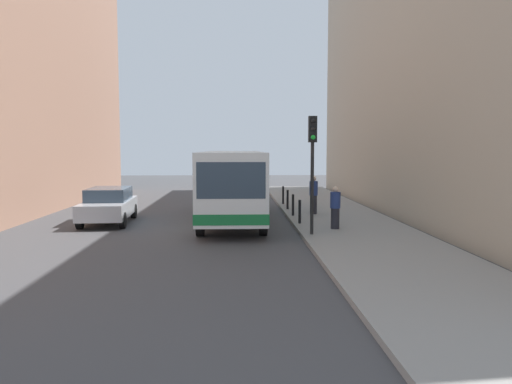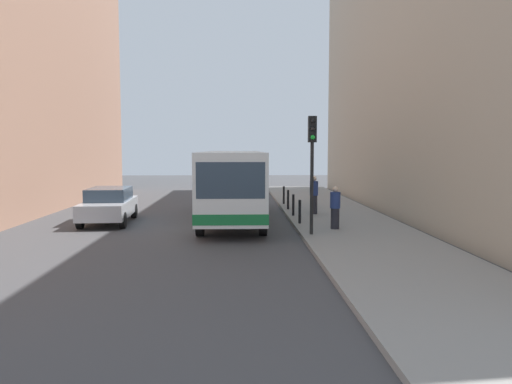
{
  "view_description": "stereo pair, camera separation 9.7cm",
  "coord_description": "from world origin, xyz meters",
  "px_view_note": "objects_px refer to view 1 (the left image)",
  "views": [
    {
      "loc": [
        0.91,
        -19.49,
        3.14
      ],
      "look_at": [
        1.7,
        0.49,
        1.42
      ],
      "focal_mm": 35.55,
      "sensor_mm": 36.0,
      "label": 1
    },
    {
      "loc": [
        1.01,
        -19.5,
        3.14
      ],
      "look_at": [
        1.7,
        0.49,
        1.42
      ],
      "focal_mm": 35.55,
      "sensor_mm": 36.0,
      "label": 2
    }
  ],
  "objects_px": {
    "pedestrian_mid_sidewalk": "(314,195)",
    "car_beside_bus": "(109,205)",
    "bollard_mid": "(293,205)",
    "bollard_far": "(288,200)",
    "bollard_near": "(300,212)",
    "traffic_light": "(312,152)",
    "pedestrian_near_signal": "(335,208)",
    "bus": "(233,181)",
    "bollard_farthest": "(283,195)"
  },
  "relations": [
    {
      "from": "bus",
      "to": "bollard_farthest",
      "type": "height_order",
      "value": "bus"
    },
    {
      "from": "bollard_mid",
      "to": "bollard_farthest",
      "type": "bearing_deg",
      "value": 90.0
    },
    {
      "from": "traffic_light",
      "to": "bollard_mid",
      "type": "xyz_separation_m",
      "value": [
        -0.1,
        4.97,
        -2.38
      ]
    },
    {
      "from": "pedestrian_mid_sidewalk",
      "to": "bollard_farthest",
      "type": "bearing_deg",
      "value": -0.07
    },
    {
      "from": "bollard_mid",
      "to": "pedestrian_near_signal",
      "type": "xyz_separation_m",
      "value": [
        1.15,
        -3.79,
        0.31
      ]
    },
    {
      "from": "bollard_near",
      "to": "pedestrian_mid_sidewalk",
      "type": "distance_m",
      "value": 3.14
    },
    {
      "from": "traffic_light",
      "to": "bollard_farthest",
      "type": "relative_size",
      "value": 4.32
    },
    {
      "from": "bollard_farthest",
      "to": "pedestrian_mid_sidewalk",
      "type": "distance_m",
      "value": 4.34
    },
    {
      "from": "bollard_near",
      "to": "bollard_mid",
      "type": "xyz_separation_m",
      "value": [
        0.0,
        2.38,
        0.0
      ]
    },
    {
      "from": "car_beside_bus",
      "to": "pedestrian_near_signal",
      "type": "relative_size",
      "value": 2.83
    },
    {
      "from": "bollard_near",
      "to": "pedestrian_mid_sidewalk",
      "type": "height_order",
      "value": "pedestrian_mid_sidewalk"
    },
    {
      "from": "bus",
      "to": "traffic_light",
      "type": "distance_m",
      "value": 5.59
    },
    {
      "from": "bollard_near",
      "to": "pedestrian_near_signal",
      "type": "distance_m",
      "value": 1.85
    },
    {
      "from": "bollard_mid",
      "to": "car_beside_bus",
      "type": "bearing_deg",
      "value": -172.99
    },
    {
      "from": "car_beside_bus",
      "to": "bollard_far",
      "type": "relative_size",
      "value": 4.73
    },
    {
      "from": "bollard_farthest",
      "to": "pedestrian_near_signal",
      "type": "height_order",
      "value": "pedestrian_near_signal"
    },
    {
      "from": "bollard_farthest",
      "to": "bollard_mid",
      "type": "bearing_deg",
      "value": -90.0
    },
    {
      "from": "car_beside_bus",
      "to": "pedestrian_mid_sidewalk",
      "type": "distance_m",
      "value": 9.05
    },
    {
      "from": "bollard_mid",
      "to": "bollard_far",
      "type": "height_order",
      "value": "same"
    },
    {
      "from": "pedestrian_mid_sidewalk",
      "to": "bus",
      "type": "bearing_deg",
      "value": 89.61
    },
    {
      "from": "bollard_far",
      "to": "pedestrian_near_signal",
      "type": "distance_m",
      "value": 6.29
    },
    {
      "from": "car_beside_bus",
      "to": "bollard_far",
      "type": "bearing_deg",
      "value": -160.15
    },
    {
      "from": "bollard_near",
      "to": "car_beside_bus",
      "type": "bearing_deg",
      "value": 169.88
    },
    {
      "from": "car_beside_bus",
      "to": "pedestrian_mid_sidewalk",
      "type": "height_order",
      "value": "pedestrian_mid_sidewalk"
    },
    {
      "from": "bollard_farthest",
      "to": "pedestrian_near_signal",
      "type": "distance_m",
      "value": 8.64
    },
    {
      "from": "bollard_mid",
      "to": "bollard_farthest",
      "type": "distance_m",
      "value": 4.77
    },
    {
      "from": "car_beside_bus",
      "to": "bollard_farthest",
      "type": "xyz_separation_m",
      "value": [
        7.91,
        5.74,
        -0.16
      ]
    },
    {
      "from": "traffic_light",
      "to": "pedestrian_near_signal",
      "type": "xyz_separation_m",
      "value": [
        1.05,
        1.17,
        -2.07
      ]
    },
    {
      "from": "pedestrian_near_signal",
      "to": "car_beside_bus",
      "type": "bearing_deg",
      "value": 6.11
    },
    {
      "from": "bollard_mid",
      "to": "bollard_farthest",
      "type": "relative_size",
      "value": 1.0
    },
    {
      "from": "bollard_far",
      "to": "bollard_near",
      "type": "bearing_deg",
      "value": -90.0
    },
    {
      "from": "car_beside_bus",
      "to": "traffic_light",
      "type": "relative_size",
      "value": 1.1
    },
    {
      "from": "traffic_light",
      "to": "bollard_near",
      "type": "bearing_deg",
      "value": 92.22
    },
    {
      "from": "traffic_light",
      "to": "car_beside_bus",
      "type": "bearing_deg",
      "value": 153.49
    },
    {
      "from": "bus",
      "to": "pedestrian_near_signal",
      "type": "height_order",
      "value": "bus"
    },
    {
      "from": "traffic_light",
      "to": "pedestrian_mid_sidewalk",
      "type": "distance_m",
      "value": 5.95
    },
    {
      "from": "pedestrian_mid_sidewalk",
      "to": "car_beside_bus",
      "type": "bearing_deg",
      "value": 86.25
    },
    {
      "from": "bus",
      "to": "bollard_mid",
      "type": "height_order",
      "value": "bus"
    },
    {
      "from": "bus",
      "to": "pedestrian_mid_sidewalk",
      "type": "relative_size",
      "value": 6.36
    },
    {
      "from": "bus",
      "to": "car_beside_bus",
      "type": "relative_size",
      "value": 2.45
    },
    {
      "from": "bus",
      "to": "pedestrian_near_signal",
      "type": "distance_m",
      "value": 5.25
    },
    {
      "from": "bus",
      "to": "bollard_farthest",
      "type": "xyz_separation_m",
      "value": [
        2.69,
        5.07,
        -1.1
      ]
    },
    {
      "from": "pedestrian_near_signal",
      "to": "pedestrian_mid_sidewalk",
      "type": "distance_m",
      "value": 4.36
    },
    {
      "from": "bollard_mid",
      "to": "pedestrian_mid_sidewalk",
      "type": "bearing_deg",
      "value": 29.27
    },
    {
      "from": "bus",
      "to": "traffic_light",
      "type": "height_order",
      "value": "traffic_light"
    },
    {
      "from": "traffic_light",
      "to": "bollard_mid",
      "type": "bearing_deg",
      "value": 91.15
    },
    {
      "from": "pedestrian_near_signal",
      "to": "bollard_farthest",
      "type": "bearing_deg",
      "value": -58.94
    },
    {
      "from": "bollard_near",
      "to": "bollard_far",
      "type": "xyz_separation_m",
      "value": [
        0.0,
        4.77,
        0.0
      ]
    },
    {
      "from": "bollard_farthest",
      "to": "bus",
      "type": "bearing_deg",
      "value": -118.0
    },
    {
      "from": "bollard_far",
      "to": "pedestrian_near_signal",
      "type": "bearing_deg",
      "value": -79.45
    }
  ]
}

